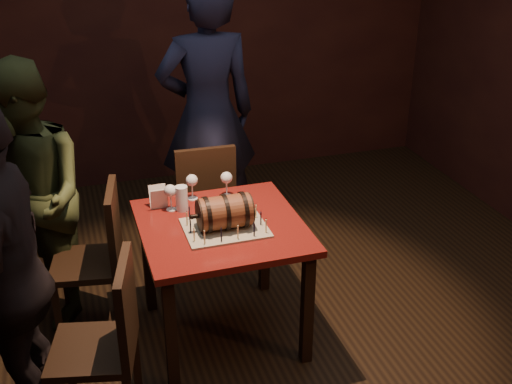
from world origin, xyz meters
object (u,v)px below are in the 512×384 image
Objects in this scene: person_left_rear at (30,198)px; barrel_cake at (225,212)px; person_back at (207,115)px; wine_glass_left at (170,192)px; chair_back at (204,198)px; pub_table at (222,241)px; wine_glass_right at (226,179)px; person_left_front at (5,277)px; chair_left_rear at (99,253)px; chair_left_front at (109,338)px; wine_glass_mid at (192,181)px; pint_of_ale at (182,199)px.

barrel_cake is at bearing 40.18° from person_left_rear.
wine_glass_left is at bearing 64.67° from person_back.
pub_table is at bearing -95.90° from chair_back.
person_back is at bearing 98.67° from person_left_rear.
person_back is at bearing 83.66° from wine_glass_right.
chair_left_rear is at bearing 156.86° from person_left_front.
wine_glass_left is at bearing 132.53° from pub_table.
person_left_rear is at bearing 150.17° from barrel_cake.
person_back is at bearing 61.96° from chair_left_front.
wine_glass_right is at bearing 46.16° from chair_left_front.
chair_left_rear is 0.51m from person_left_rear.
wine_glass_left is at bearing -167.83° from wine_glass_right.
person_left_rear is at bearing 152.63° from pub_table.
wine_glass_left is (-0.24, 0.31, 0.01)m from barrel_cake.
chair_left_front is at bearing 83.07° from person_left_front.
chair_back reaches higher than wine_glass_left.
barrel_cake is 2.14× the size of wine_glass_mid.
person_left_front reaches higher than wine_glass_left.
chair_left_front is (-0.70, -0.52, -0.12)m from pub_table.
chair_left_front reaches higher than pub_table.
wine_glass_right is 0.09× the size of person_left_front.
person_back is (0.22, 1.20, 0.34)m from pub_table.
pub_table is 0.73m from chair_left_rear.
chair_back is (-0.04, 0.46, -0.35)m from wine_glass_right.
chair_left_front is at bearing 62.24° from person_back.
pub_table is 0.88m from chair_left_front.
pint_of_ale is at bearing 68.14° from person_back.
person_left_rear is (-0.84, 0.29, -0.01)m from pint_of_ale.
chair_back is 0.62m from person_back.
barrel_cake is (0.01, -0.06, 0.21)m from pub_table.
wine_glass_right is 0.08× the size of person_back.
wine_glass_left is at bearing -120.32° from chair_back.
chair_left_front is at bearing -120.63° from chair_back.
wine_glass_left is 1.09m from person_left_front.
chair_left_rear is 0.88m from person_left_front.
person_left_front is (-1.33, -1.59, -0.11)m from person_back.
pint_of_ale is at bearing -162.05° from wine_glass_right.
wine_glass_mid is at bearing 7.37° from chair_left_rear.
person_left_front is (-1.11, -0.40, 0.23)m from pub_table.
pub_table is at bearing 42.64° from person_left_rear.
chair_left_rear is at bearing 157.17° from pub_table.
wine_glass_left is 0.83m from person_left_rear.
wine_glass_mid is at bearing 34.52° from wine_glass_left.
pint_of_ale is 1.13m from person_left_front.
person_left_front is (-0.10, -0.92, 0.05)m from person_left_rear.
wine_glass_mid is 0.16m from pint_of_ale.
pint_of_ale is 0.97m from chair_left_front.
person_back is at bearing 67.86° from pint_of_ale.
wine_glass_left and wine_glass_right have the same top height.
chair_back is at bearing 59.37° from chair_left_front.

